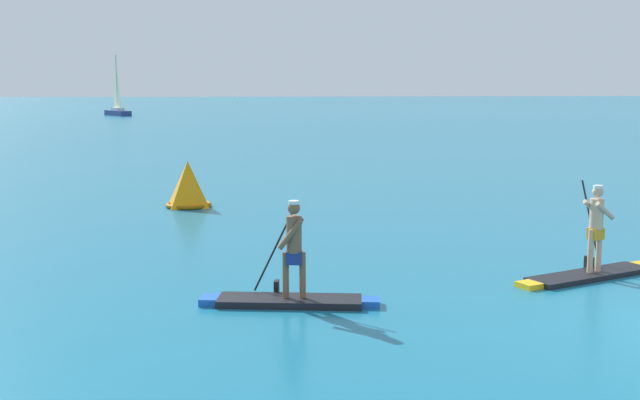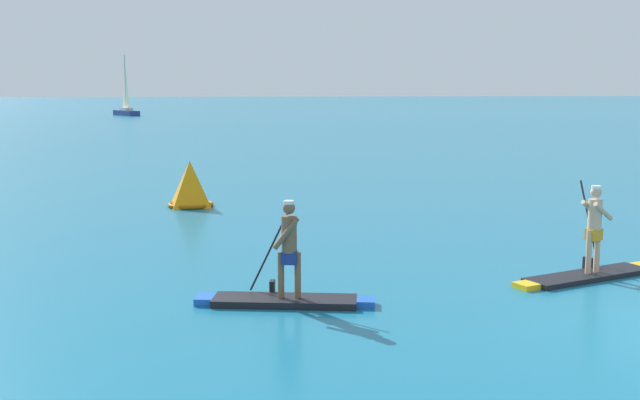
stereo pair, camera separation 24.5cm
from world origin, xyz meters
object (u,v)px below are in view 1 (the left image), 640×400
object	(u,v)px
paddleboarder_near_left	(290,284)
race_marker_buoy	(188,186)
paddleboarder_mid_center	(592,259)
sailboat_left_horizon	(118,107)

from	to	relation	value
paddleboarder_near_left	race_marker_buoy	bearing A→B (deg)	-68.76
paddleboarder_near_left	race_marker_buoy	size ratio (longest dim) A/B	1.91
paddleboarder_near_left	paddleboarder_mid_center	bearing A→B (deg)	-158.43
race_marker_buoy	sailboat_left_horizon	xyz separation A→B (m)	(-12.29, 71.15, 0.38)
paddleboarder_near_left	sailboat_left_horizon	xyz separation A→B (m)	(-14.62, 82.21, 0.66)
paddleboarder_near_left	race_marker_buoy	world-z (taller)	paddleboarder_near_left
paddleboarder_mid_center	race_marker_buoy	world-z (taller)	paddleboarder_mid_center
paddleboarder_near_left	paddleboarder_mid_center	world-z (taller)	paddleboarder_mid_center
paddleboarder_mid_center	race_marker_buoy	xyz separation A→B (m)	(-8.27, 9.77, 0.27)
paddleboarder_near_left	race_marker_buoy	distance (m)	11.31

